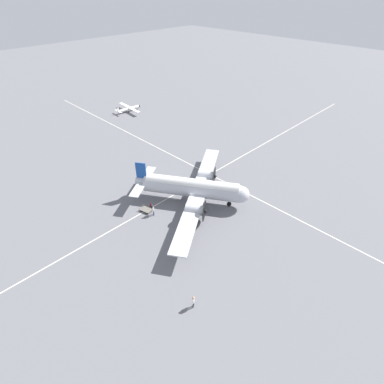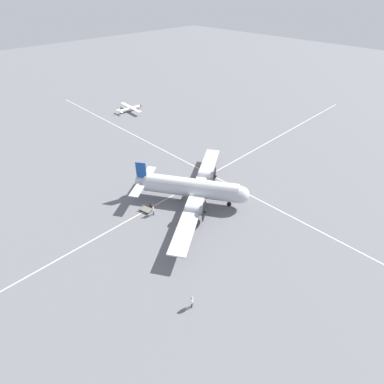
# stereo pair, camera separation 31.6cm
# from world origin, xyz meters

# --- Properties ---
(ground_plane) EXTENTS (300.00, 300.00, 0.00)m
(ground_plane) POSITION_xyz_m (0.00, 0.00, 0.00)
(ground_plane) COLOR slate
(apron_line_eastwest) EXTENTS (120.00, 0.16, 0.01)m
(apron_line_eastwest) POSITION_xyz_m (0.00, -7.84, 0.00)
(apron_line_eastwest) COLOR silver
(apron_line_eastwest) RESTS_ON ground_plane
(apron_line_northsouth) EXTENTS (0.16, 120.00, 0.01)m
(apron_line_northsouth) POSITION_xyz_m (3.23, 0.00, 0.00)
(apron_line_northsouth) COLOR silver
(apron_line_northsouth) RESTS_ON ground_plane
(airliner_main) EXTENTS (18.98, 24.29, 5.96)m
(airliner_main) POSITION_xyz_m (-0.37, -0.24, 2.57)
(airliner_main) COLOR silver
(airliner_main) RESTS_ON ground_plane
(crew_foreground) EXTENTS (0.35, 0.52, 1.69)m
(crew_foreground) POSITION_xyz_m (-13.39, 13.23, 1.04)
(crew_foreground) COLOR #2D2D33
(crew_foreground) RESTS_ON ground_plane
(passenger_boarding) EXTENTS (0.48, 0.43, 1.77)m
(passenger_boarding) POSITION_xyz_m (1.63, 6.47, 1.11)
(passenger_boarding) COLOR navy
(passenger_boarding) RESTS_ON ground_plane
(suitcase_near_door) EXTENTS (0.51, 0.19, 0.55)m
(suitcase_near_door) POSITION_xyz_m (3.36, 5.59, 0.26)
(suitcase_near_door) COLOR maroon
(suitcase_near_door) RESTS_ON ground_plane
(suitcase_upright_spare) EXTENTS (0.41, 0.19, 0.47)m
(suitcase_upright_spare) POSITION_xyz_m (3.16, 5.62, 0.22)
(suitcase_upright_spare) COLOR #232328
(suitcase_upright_spare) RESTS_ON ground_plane
(baggage_cart) EXTENTS (1.94, 1.53, 0.56)m
(baggage_cart) POSITION_xyz_m (3.14, 6.74, 0.27)
(baggage_cart) COLOR #6B665B
(baggage_cart) RESTS_ON ground_plane
(light_aircraft_distant) EXTENTS (9.26, 6.88, 1.81)m
(light_aircraft_distant) POSITION_xyz_m (39.24, -15.88, 0.78)
(light_aircraft_distant) COLOR white
(light_aircraft_distant) RESTS_ON ground_plane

